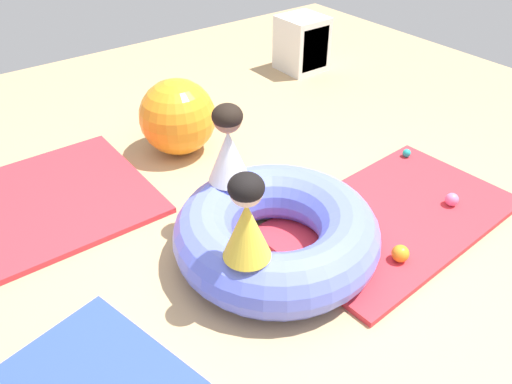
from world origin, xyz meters
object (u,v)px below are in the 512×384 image
Objects in this scene: play_ball_teal at (407,153)px; child_in_white at (228,145)px; child_in_yellow at (247,218)px; inflatable_cushion at (276,233)px; storage_cube at (303,44)px; exercise_ball_large at (178,117)px; play_ball_orange_second at (400,253)px; play_ball_pink at (452,199)px.

child_in_white is at bearing 173.57° from play_ball_teal.
inflatable_cushion is at bearing 16.97° from child_in_yellow.
child_in_white is at bearing -140.91° from storage_cube.
child_in_white reaches higher than inflatable_cushion.
exercise_ball_large reaches higher than storage_cube.
child_in_white is 0.70m from child_in_yellow.
exercise_ball_large is (0.54, 1.66, -0.30)m from child_in_yellow.
play_ball_orange_second is (-0.96, -0.75, 0.02)m from play_ball_teal.
exercise_ball_large reaches higher than play_ball_pink.
child_in_white is 1.20m from play_ball_orange_second.
play_ball_teal is 1.22m from play_ball_orange_second.
child_in_white reaches higher than child_in_yellow.
play_ball_teal is at bearing 9.22° from inflatable_cushion.
exercise_ball_large reaches higher than inflatable_cushion.
inflatable_cushion is 11.75× the size of play_ball_orange_second.
inflatable_cushion is 2.18× the size of storage_cube.
play_ball_orange_second is 0.17× the size of exercise_ball_large.
storage_cube is (1.55, 2.65, 0.19)m from play_ball_orange_second.
play_ball_pink is (-0.25, -0.59, 0.01)m from play_ball_teal.
storage_cube is (1.91, 0.69, -0.02)m from exercise_ball_large.
play_ball_pink is 2.64m from storage_cube.
storage_cube reaches higher than play_ball_pink.
storage_cube is (0.84, 2.50, 0.19)m from play_ball_pink.
storage_cube is at bearing 164.38° from child_in_white.
play_ball_teal is (1.86, 0.45, -0.52)m from child_in_yellow.
exercise_ball_large is (0.22, 1.03, -0.31)m from child_in_white.
child_in_yellow is at bearing 161.88° from play_ball_orange_second.
inflatable_cushion is at bearing 136.82° from play_ball_orange_second.
child_in_yellow is at bearing -166.37° from play_ball_teal.
child_in_white reaches higher than exercise_ball_large.
child_in_yellow is at bearing -107.99° from exercise_ball_large.
play_ball_pink is at bearing -15.73° from inflatable_cushion.
storage_cube reaches higher than play_ball_teal.
child_in_yellow reaches higher than exercise_ball_large.
child_in_white reaches higher than storage_cube.
play_ball_pink is at bearing 12.12° from play_ball_orange_second.
child_in_white reaches higher than play_ball_pink.
exercise_ball_large is at bearing 120.73° from play_ball_pink.
inflatable_cushion is at bearing 41.04° from child_in_white.
play_ball_teal is (1.50, 0.24, -0.11)m from inflatable_cushion.
inflatable_cushion is 0.74m from play_ball_orange_second.
storage_cube is at bearing 72.90° from play_ball_teal.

